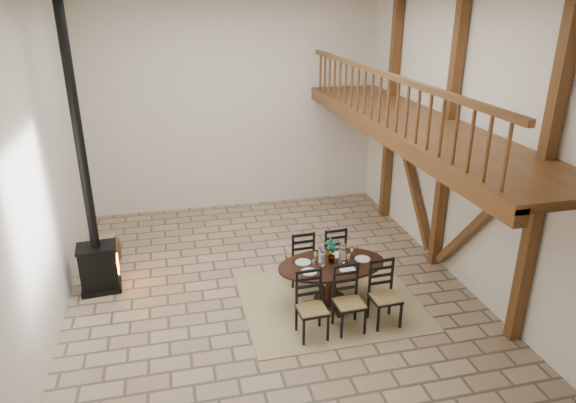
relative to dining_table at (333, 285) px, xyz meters
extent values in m
plane|color=tan|center=(-0.93, 1.02, -0.42)|extent=(8.00, 8.00, 0.00)
cube|color=white|center=(-0.93, 5.02, 2.08)|extent=(7.00, 0.02, 5.00)
cube|color=white|center=(-0.93, -2.98, 2.08)|extent=(7.00, 0.02, 5.00)
cube|color=white|center=(-4.43, 1.02, 2.08)|extent=(0.02, 8.00, 5.00)
cube|color=white|center=(2.57, 1.02, 2.08)|extent=(0.02, 8.00, 5.00)
cube|color=brown|center=(2.45, -1.48, 2.08)|extent=(0.18, 0.18, 5.00)
cube|color=brown|center=(2.45, 1.02, 2.08)|extent=(0.18, 0.18, 5.00)
cube|color=brown|center=(2.45, 3.52, 2.08)|extent=(0.18, 0.18, 5.00)
cube|color=brown|center=(2.45, -0.23, 0.98)|extent=(0.14, 2.16, 2.54)
cube|color=brown|center=(2.45, 2.27, 0.98)|extent=(0.14, 2.16, 2.54)
cube|color=brown|center=(2.45, 1.02, 2.38)|extent=(0.20, 7.80, 0.20)
cube|color=brown|center=(1.77, 1.02, 2.43)|extent=(1.60, 7.80, 0.12)
cube|color=brown|center=(1.07, 1.02, 2.33)|extent=(0.18, 7.80, 0.22)
cube|color=brown|center=(1.07, 1.02, 3.33)|extent=(0.09, 7.60, 0.09)
cube|color=brown|center=(1.07, 1.02, 2.91)|extent=(0.06, 7.60, 0.86)
cube|color=tan|center=(0.00, 0.11, -0.41)|extent=(3.00, 2.50, 0.02)
ellipsoid|color=black|center=(0.00, 0.11, 0.33)|extent=(1.90, 1.20, 0.04)
cylinder|color=black|center=(0.00, 0.11, -0.06)|extent=(0.18, 0.18, 0.68)
cylinder|color=black|center=(0.00, 0.11, -0.37)|extent=(0.57, 0.57, 0.06)
cube|color=#9E7A49|center=(-0.58, -0.73, 0.07)|extent=(0.47, 0.45, 0.04)
cube|color=black|center=(-0.58, -0.73, -0.18)|extent=(0.45, 0.45, 0.47)
cube|color=black|center=(-0.59, -0.54, 0.36)|extent=(0.39, 0.06, 0.61)
cube|color=#9E7A49|center=(0.03, -0.70, 0.07)|extent=(0.47, 0.45, 0.04)
cube|color=black|center=(0.03, -0.70, -0.18)|extent=(0.45, 0.45, 0.47)
cube|color=black|center=(0.02, -0.51, 0.36)|extent=(0.39, 0.06, 0.61)
cube|color=#9E7A49|center=(0.64, -0.68, 0.07)|extent=(0.47, 0.45, 0.04)
cube|color=black|center=(0.64, -0.68, -0.18)|extent=(0.45, 0.45, 0.47)
cube|color=black|center=(0.63, -0.48, 0.36)|extent=(0.39, 0.06, 0.61)
cube|color=#9E7A49|center=(-0.34, 0.91, 0.07)|extent=(0.47, 0.45, 0.04)
cube|color=black|center=(-0.34, 0.91, -0.18)|extent=(0.45, 0.45, 0.47)
cube|color=black|center=(-0.34, 0.72, 0.36)|extent=(0.39, 0.06, 0.61)
cube|color=#9E7A49|center=(0.27, 0.94, 0.07)|extent=(0.47, 0.45, 0.04)
cube|color=black|center=(0.27, 0.94, -0.18)|extent=(0.45, 0.45, 0.47)
cube|color=black|center=(0.27, 0.75, 0.36)|extent=(0.39, 0.06, 0.61)
cube|color=silver|center=(0.00, 0.11, 0.35)|extent=(1.46, 0.77, 0.01)
cube|color=white|center=(0.00, 0.11, 0.44)|extent=(0.93, 0.34, 0.18)
cylinder|color=white|center=(-0.19, 0.10, 0.52)|extent=(0.12, 0.12, 0.34)
cylinder|color=white|center=(0.18, 0.12, 0.52)|extent=(0.12, 0.12, 0.34)
cylinder|color=silver|center=(-0.19, 0.10, 0.43)|extent=(0.06, 0.06, 0.16)
cylinder|color=silver|center=(0.18, 0.12, 0.43)|extent=(0.06, 0.06, 0.16)
imported|color=#4C723F|center=(-0.01, 0.16, 0.56)|extent=(0.23, 0.16, 0.43)
cube|color=black|center=(-3.90, 1.49, -0.37)|extent=(0.72, 0.57, 0.10)
cube|color=black|center=(-3.90, 1.49, 0.05)|extent=(0.66, 0.52, 0.73)
cube|color=#FF590C|center=(-3.58, 1.51, 0.05)|extent=(0.04, 0.29, 0.29)
cube|color=black|center=(-3.90, 1.49, 0.44)|extent=(0.71, 0.56, 0.04)
cylinder|color=black|center=(-3.90, 1.49, 2.52)|extent=(0.16, 0.16, 4.12)
cylinder|color=brown|center=(-3.92, 2.71, -0.23)|extent=(0.57, 0.57, 0.37)
cube|color=tan|center=(-3.92, 2.71, 0.00)|extent=(0.31, 0.31, 0.11)
cube|color=tan|center=(-3.99, 1.52, -0.30)|extent=(0.41, 0.34, 0.24)
camera|label=1|loc=(-2.49, -7.14, 4.51)|focal=32.00mm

